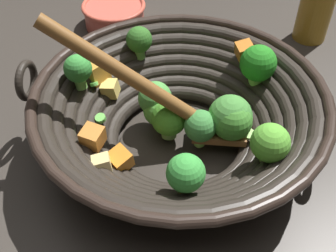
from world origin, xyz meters
TOP-DOWN VIEW (x-y plane):
  - ground_plane at (0.00, 0.00)m, footprint 4.00×4.00m
  - wok at (0.00, 0.00)m, footprint 0.41×0.37m
  - prep_bowl at (-0.13, 0.31)m, footprint 0.12×0.12m

SIDE VIEW (x-z plane):
  - ground_plane at x=0.00m, z-range 0.00..0.00m
  - prep_bowl at x=-0.13m, z-range 0.00..0.05m
  - wok at x=0.00m, z-range -0.04..0.16m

